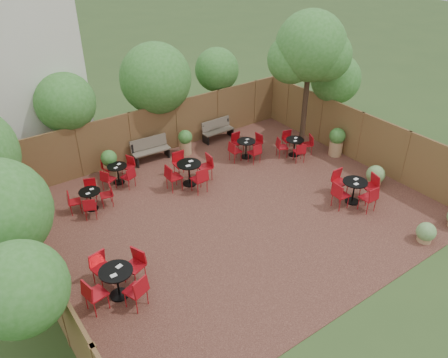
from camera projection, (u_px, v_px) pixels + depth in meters
ground at (232, 212)px, 14.66m from camera, size 80.00×80.00×0.00m
courtyard_paving at (232, 212)px, 14.65m from camera, size 12.00×10.00×0.02m
fence_back at (155, 131)px, 17.61m from camera, size 12.00×0.08×2.00m
fence_left at (36, 262)px, 11.15m from camera, size 0.08×10.00×2.00m
fence_right at (359, 137)px, 17.13m from camera, size 0.08×10.00×2.00m
overhang_foliage at (107, 121)px, 14.16m from camera, size 15.58×10.38×2.78m
courtyard_tree at (310, 51)px, 16.16m from camera, size 2.71×2.61×5.47m
park_bench_left at (150, 149)px, 17.38m from camera, size 1.51×0.58×0.91m
park_bench_right at (217, 129)px, 18.95m from camera, size 1.39×0.46×0.86m
bistro_tables at (210, 187)px, 15.11m from camera, size 10.39×7.22×0.96m
planters at (180, 157)px, 16.62m from camera, size 11.75×4.27×1.14m
low_shrubs at (414, 203)px, 14.52m from camera, size 2.01×3.72×0.70m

